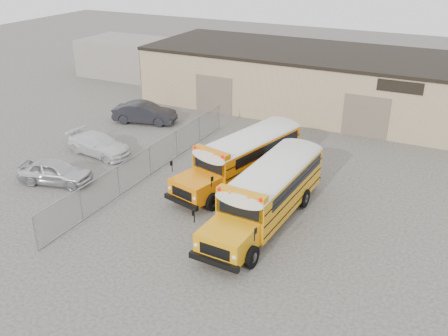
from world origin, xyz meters
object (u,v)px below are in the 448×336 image
at_px(school_bus_right, 312,149).
at_px(tarp_bundle, 235,245).
at_px(car_dark, 145,113).
at_px(car_silver, 55,171).
at_px(school_bus_left, 298,128).
at_px(car_white, 99,144).

height_order(school_bus_right, tarp_bundle, school_bus_right).
relative_size(school_bus_right, tarp_bundle, 6.29).
relative_size(school_bus_right, car_dark, 2.08).
bearing_deg(car_dark, tarp_bundle, -148.12).
height_order(car_silver, car_dark, car_dark).
bearing_deg(school_bus_left, car_silver, -134.88).
bearing_deg(car_white, car_silver, -166.19).
relative_size(tarp_bundle, car_silver, 0.37).
xyz_separation_m(school_bus_right, car_white, (-13.25, -3.21, -0.99)).
bearing_deg(school_bus_right, car_dark, 167.32).
height_order(school_bus_right, car_dark, school_bus_right).
bearing_deg(school_bus_right, tarp_bundle, -91.34).
relative_size(school_bus_left, car_silver, 2.30).
xyz_separation_m(school_bus_right, car_silver, (-12.76, -7.69, -0.94)).
xyz_separation_m(school_bus_right, tarp_bundle, (-0.23, -9.94, -0.85)).
distance_m(school_bus_left, car_white, 13.04).
height_order(car_white, car_dark, car_dark).
xyz_separation_m(car_white, car_dark, (-0.86, 6.38, 0.11)).
distance_m(car_white, car_dark, 6.44).
bearing_deg(car_dark, car_white, 172.91).
distance_m(tarp_bundle, car_white, 14.66).
bearing_deg(car_dark, car_silver, 172.37).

